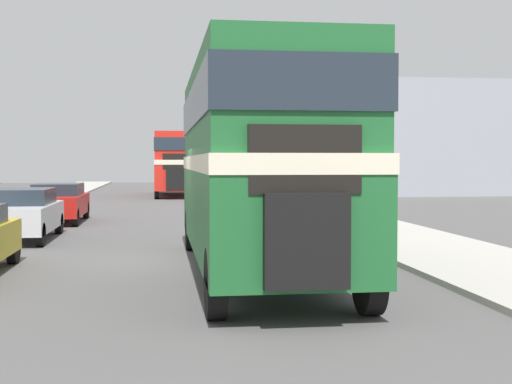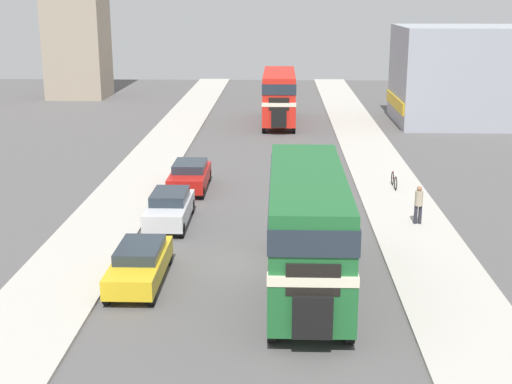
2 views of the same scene
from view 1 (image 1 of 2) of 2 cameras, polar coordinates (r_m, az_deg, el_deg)
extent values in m
plane|color=#565454|center=(16.15, -7.71, -5.51)|extent=(120.00, 120.00, 0.00)
cube|color=#B7B2A8|center=(17.49, 15.07, -4.77)|extent=(3.50, 120.00, 0.12)
cube|color=#1E602D|center=(14.18, 0.00, -1.43)|extent=(2.52, 9.71, 1.58)
cube|color=beige|center=(14.14, 0.00, 2.34)|extent=(2.54, 9.76, 0.29)
cube|color=#1E602D|center=(14.18, 0.00, 6.39)|extent=(2.47, 9.52, 1.72)
cube|color=#232D38|center=(14.18, 0.00, 6.74)|extent=(2.54, 9.61, 0.77)
cube|color=black|center=(9.32, 4.08, -3.96)|extent=(1.13, 0.20, 1.26)
cube|color=black|center=(9.39, 3.93, 2.61)|extent=(1.51, 0.12, 0.92)
cylinder|color=black|center=(10.16, -3.24, -7.32)|extent=(0.28, 1.02, 1.02)
cylinder|color=black|center=(10.57, 9.04, -6.96)|extent=(0.28, 1.02, 1.02)
cylinder|color=black|center=(18.05, -5.20, -3.03)|extent=(0.28, 1.02, 1.02)
cylinder|color=black|center=(18.29, 1.83, -2.95)|extent=(0.28, 1.02, 1.02)
cube|color=red|center=(46.59, -6.59, 1.26)|extent=(2.45, 9.63, 1.55)
cube|color=beige|center=(46.58, -6.60, 2.39)|extent=(2.47, 9.68, 0.28)
cube|color=red|center=(46.59, -6.60, 3.60)|extent=(2.40, 9.44, 1.70)
cube|color=#232D38|center=(46.59, -6.60, 3.71)|extent=(2.47, 9.53, 0.76)
cube|color=black|center=(41.68, -6.46, 1.01)|extent=(1.10, 0.20, 1.24)
cube|color=black|center=(41.80, -6.47, 2.46)|extent=(1.47, 0.12, 0.90)
cylinder|color=black|center=(42.61, -7.94, 0.13)|extent=(0.28, 1.02, 1.02)
cylinder|color=black|center=(42.66, -5.03, 0.14)|extent=(0.28, 1.02, 1.02)
cylinder|color=black|center=(50.49, -7.90, 0.49)|extent=(0.28, 1.02, 1.02)
cylinder|color=black|center=(50.53, -5.44, 0.50)|extent=(0.28, 1.02, 1.02)
cylinder|color=black|center=(16.47, -18.85, -4.35)|extent=(0.20, 0.64, 0.64)
cube|color=silver|center=(21.26, -18.16, -1.93)|extent=(1.72, 4.36, 0.73)
cube|color=#232D38|center=(21.40, -18.10, -0.33)|extent=(1.51, 2.27, 0.44)
cylinder|color=black|center=(19.46, -16.88, -3.29)|extent=(0.20, 0.64, 0.64)
cylinder|color=black|center=(23.13, -19.22, -2.42)|extent=(0.20, 0.64, 0.64)
cylinder|color=black|center=(22.87, -15.49, -2.43)|extent=(0.20, 0.64, 0.64)
cube|color=red|center=(26.99, -15.56, -1.00)|extent=(1.83, 4.42, 0.71)
cube|color=#232D38|center=(27.14, -15.52, 0.22)|extent=(1.61, 2.30, 0.42)
cylinder|color=black|center=(25.40, -17.92, -1.98)|extent=(0.20, 0.64, 0.64)
cylinder|color=black|center=(25.16, -14.26, -1.97)|extent=(0.20, 0.64, 0.64)
cylinder|color=black|center=(28.87, -16.68, -1.44)|extent=(0.20, 0.64, 0.64)
cylinder|color=black|center=(28.66, -13.45, -1.43)|extent=(0.20, 0.64, 0.64)
cylinder|color=#282833|center=(22.10, 10.60, -1.99)|extent=(0.15, 0.15, 0.83)
cylinder|color=#282833|center=(22.16, 11.06, -1.98)|extent=(0.15, 0.15, 0.83)
cylinder|color=tan|center=(22.09, 10.85, -0.07)|extent=(0.34, 0.34, 0.65)
sphere|color=#9E7051|center=(22.07, 10.86, 1.06)|extent=(0.22, 0.22, 0.22)
torus|color=black|center=(27.42, 6.95, -1.23)|extent=(0.05, 0.71, 0.71)
torus|color=black|center=(28.44, 6.41, -1.10)|extent=(0.05, 0.71, 0.71)
cylinder|color=maroon|center=(27.92, 6.68, -0.86)|extent=(0.04, 1.06, 0.34)
cylinder|color=maroon|center=(28.28, 6.49, -0.68)|extent=(0.04, 0.04, 0.43)
cube|color=#999EA8|center=(50.26, 12.35, 4.13)|extent=(14.23, 8.74, 7.49)
cube|color=gold|center=(48.26, 4.29, 1.77)|extent=(0.12, 8.30, 0.90)
camera|label=2|loc=(11.79, 166.89, 37.53)|focal=50.00mm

